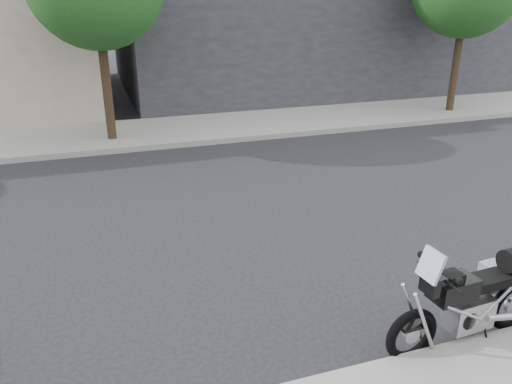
% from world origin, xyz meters
% --- Properties ---
extents(ground, '(120.00, 120.00, 0.00)m').
position_xyz_m(ground, '(0.00, 0.00, 0.00)').
color(ground, black).
rests_on(ground, ground).
extents(far_sidewalk, '(44.00, 3.00, 0.15)m').
position_xyz_m(far_sidewalk, '(0.00, -6.50, 0.07)').
color(far_sidewalk, gray).
rests_on(far_sidewalk, ground).
extents(far_building_dark, '(16.00, 11.00, 7.00)m').
position_xyz_m(far_building_dark, '(-7.00, -13.50, 3.50)').
color(far_building_dark, '#26262B').
rests_on(far_building_dark, ground).
extents(motorcycle, '(2.15, 0.78, 1.36)m').
position_xyz_m(motorcycle, '(-1.51, 3.87, 0.59)').
color(motorcycle, black).
rests_on(motorcycle, ground).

